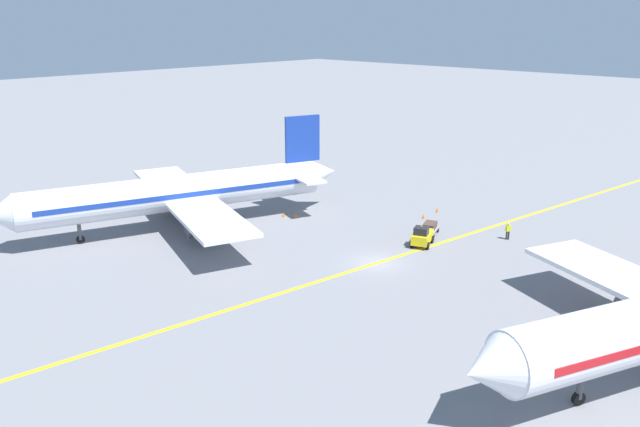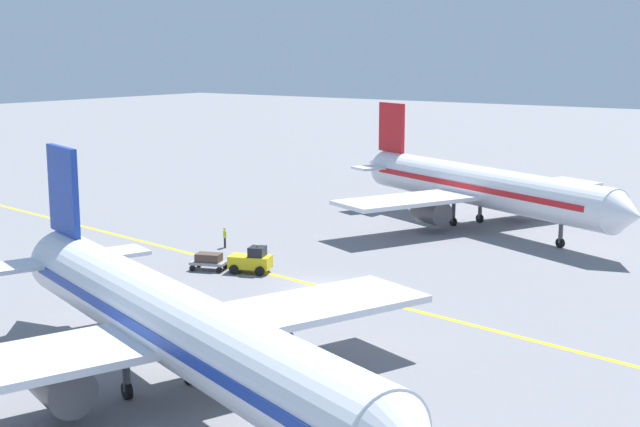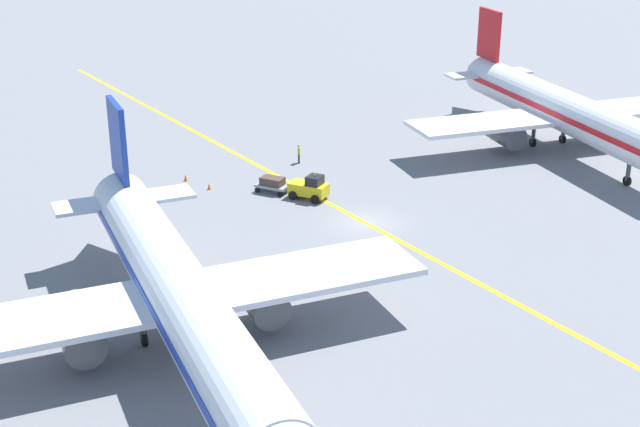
{
  "view_description": "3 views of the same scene",
  "coord_description": "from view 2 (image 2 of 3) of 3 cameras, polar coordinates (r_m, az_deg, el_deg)",
  "views": [
    {
      "loc": [
        -31.64,
        40.31,
        20.66
      ],
      "look_at": [
        4.76,
        2.27,
        4.06
      ],
      "focal_mm": 35.0,
      "sensor_mm": 36.0,
      "label": 1
    },
    {
      "loc": [
        47.77,
        34.22,
        15.93
      ],
      "look_at": [
        -4.48,
        -3.38,
        4.07
      ],
      "focal_mm": 50.0,
      "sensor_mm": 36.0,
      "label": 2
    },
    {
      "loc": [
        42.86,
        42.2,
        24.99
      ],
      "look_at": [
        4.99,
        0.52,
        2.25
      ],
      "focal_mm": 50.0,
      "sensor_mm": 36.0,
      "label": 3
    }
  ],
  "objects": [
    {
      "name": "ground_plane",
      "position": [
        60.88,
        0.12,
        -4.73
      ],
      "size": [
        400.0,
        400.0,
        0.0
      ],
      "primitive_type": "plane",
      "color": "slate"
    },
    {
      "name": "apron_yellow_centreline",
      "position": [
        60.88,
        0.12,
        -4.72
      ],
      "size": [
        17.8,
        118.79,
        0.01
      ],
      "primitive_type": "cube",
      "rotation": [
        0.0,
        0.0,
        -0.15
      ],
      "color": "yellow",
      "rests_on": "ground"
    },
    {
      "name": "airplane_at_gate",
      "position": [
        81.77,
        10.14,
        1.68
      ],
      "size": [
        27.82,
        33.88,
        10.6
      ],
      "color": "white",
      "rests_on": "ground"
    },
    {
      "name": "airplane_adjacent_stand",
      "position": [
        41.08,
        -9.5,
        -7.01
      ],
      "size": [
        28.16,
        34.51,
        10.6
      ],
      "color": "silver",
      "rests_on": "ground"
    },
    {
      "name": "baggage_tug_white",
      "position": [
        64.71,
        -4.41,
        -3.02
      ],
      "size": [
        2.6,
        3.34,
        2.11
      ],
      "color": "gold",
      "rests_on": "ground"
    },
    {
      "name": "baggage_cart_trailing",
      "position": [
        65.84,
        -7.13,
        -2.96
      ],
      "size": [
        2.26,
        2.93,
        1.24
      ],
      "color": "gray",
      "rests_on": "ground"
    },
    {
      "name": "ground_crew_worker",
      "position": [
        73.01,
        -6.11,
        -1.49
      ],
      "size": [
        0.42,
        0.46,
        1.68
      ],
      "color": "#23232D",
      "rests_on": "ground"
    },
    {
      "name": "traffic_cone_near_nose",
      "position": [
        53.09,
        -12.78,
        -6.98
      ],
      "size": [
        0.32,
        0.32,
        0.55
      ],
      "primitive_type": "cone",
      "color": "orange",
      "rests_on": "ground"
    },
    {
      "name": "traffic_cone_mid_apron",
      "position": [
        51.9,
        -13.33,
        -7.4
      ],
      "size": [
        0.32,
        0.32,
        0.55
      ],
      "primitive_type": "cone",
      "color": "orange",
      "rests_on": "ground"
    },
    {
      "name": "traffic_cone_by_wingtip",
      "position": [
        68.34,
        -13.44,
        -3.09
      ],
      "size": [
        0.32,
        0.32,
        0.55
      ],
      "primitive_type": "cone",
      "color": "orange",
      "rests_on": "ground"
    },
    {
      "name": "traffic_cone_far_edge",
      "position": [
        66.31,
        -11.6,
        -3.43
      ],
      "size": [
        0.32,
        0.32,
        0.55
      ],
      "primitive_type": "cone",
      "color": "orange",
      "rests_on": "ground"
    }
  ]
}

